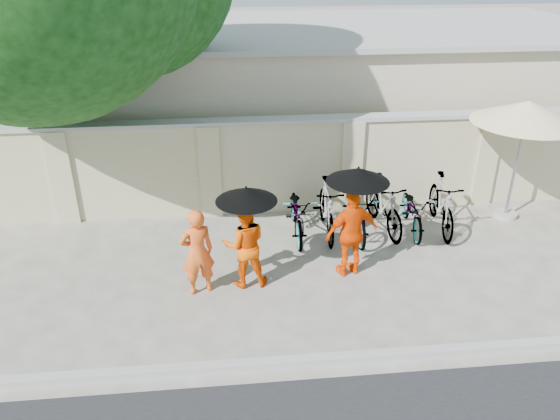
{
  "coord_description": "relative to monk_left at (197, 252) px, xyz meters",
  "views": [
    {
      "loc": [
        -0.61,
        -7.53,
        5.47
      ],
      "look_at": [
        0.26,
        0.99,
        1.1
      ],
      "focal_mm": 35.0,
      "sensor_mm": 36.0,
      "label": 1
    }
  ],
  "objects": [
    {
      "name": "bike_5",
      "position": [
        4.84,
        1.74,
        -0.21
      ],
      "size": [
        0.75,
        1.93,
        1.13
      ],
      "primitive_type": "imported",
      "rotation": [
        0.0,
        0.0,
        -0.12
      ],
      "color": "#9492A2",
      "rests_on": "ground"
    },
    {
      "name": "building_behind",
      "position": [
        3.19,
        6.76,
        0.83
      ],
      "size": [
        14.0,
        6.0,
        3.2
      ],
      "primitive_type": "cube",
      "color": "beige",
      "rests_on": "ground"
    },
    {
      "name": "monk_right",
      "position": [
        2.65,
        0.29,
        0.05
      ],
      "size": [
        1.03,
        0.62,
        1.64
      ],
      "primitive_type": "imported",
      "rotation": [
        0.0,
        0.0,
        3.39
      ],
      "color": "#FF4A01",
      "rests_on": "ground"
    },
    {
      "name": "patio_umbrella",
      "position": [
        6.46,
        2.09,
        1.53
      ],
      "size": [
        2.68,
        2.68,
        2.55
      ],
      "rotation": [
        0.0,
        0.0,
        -0.31
      ],
      "color": "#9F9F9F",
      "rests_on": "ground"
    },
    {
      "name": "bike_4",
      "position": [
        4.25,
        1.74,
        -0.34
      ],
      "size": [
        0.73,
        1.71,
        0.87
      ],
      "primitive_type": "imported",
      "rotation": [
        0.0,
        0.0,
        -0.09
      ],
      "color": "#9492A2",
      "rests_on": "ground"
    },
    {
      "name": "ground",
      "position": [
        1.19,
        -0.24,
        -0.77
      ],
      "size": [
        80.0,
        80.0,
        0.0
      ],
      "primitive_type": "plane",
      "color": "#A79E93"
    },
    {
      "name": "kerb",
      "position": [
        1.19,
        -1.94,
        -0.71
      ],
      "size": [
        40.0,
        0.16,
        0.12
      ],
      "primitive_type": "cube",
      "color": "#9F9F9F",
      "rests_on": "ground"
    },
    {
      "name": "parasol_center",
      "position": [
        0.84,
        0.08,
        0.98
      ],
      "size": [
        1.0,
        1.0,
        0.98
      ],
      "color": "black",
      "rests_on": "ground"
    },
    {
      "name": "bike_1",
      "position": [
        2.49,
        1.78,
        -0.22
      ],
      "size": [
        0.59,
        1.87,
        1.11
      ],
      "primitive_type": "imported",
      "rotation": [
        0.0,
        0.0,
        -0.04
      ],
      "color": "#9492A2",
      "rests_on": "ground"
    },
    {
      "name": "compound_wall",
      "position": [
        2.19,
        2.96,
        0.23
      ],
      "size": [
        20.0,
        0.3,
        2.0
      ],
      "primitive_type": "cube",
      "color": "#C2BA96",
      "rests_on": "ground"
    },
    {
      "name": "parasol_right",
      "position": [
        2.67,
        0.21,
        1.18
      ],
      "size": [
        1.05,
        1.05,
        1.14
      ],
      "color": "black",
      "rests_on": "ground"
    },
    {
      "name": "bike_3",
      "position": [
        3.67,
        1.82,
        -0.22
      ],
      "size": [
        0.76,
        1.91,
        1.11
      ],
      "primitive_type": "imported",
      "rotation": [
        0.0,
        0.0,
        0.13
      ],
      "color": "#9492A2",
      "rests_on": "ground"
    },
    {
      "name": "monk_center",
      "position": [
        0.79,
        0.16,
        0.01
      ],
      "size": [
        0.79,
        0.63,
        1.57
      ],
      "primitive_type": "imported",
      "rotation": [
        0.0,
        0.0,
        3.19
      ],
      "color": "#F45404",
      "rests_on": "ground"
    },
    {
      "name": "bike_0",
      "position": [
        1.9,
        1.78,
        -0.29
      ],
      "size": [
        0.7,
        1.86,
        0.97
      ],
      "primitive_type": "imported",
      "rotation": [
        0.0,
        0.0,
        -0.03
      ],
      "color": "#9492A2",
      "rests_on": "ground"
    },
    {
      "name": "monk_left",
      "position": [
        0.0,
        0.0,
        0.0
      ],
      "size": [
        0.65,
        0.53,
        1.55
      ],
      "primitive_type": "imported",
      "rotation": [
        0.0,
        0.0,
        3.46
      ],
      "color": "#F25B1C",
      "rests_on": "ground"
    },
    {
      "name": "bike_2",
      "position": [
        3.08,
        1.71,
        -0.29
      ],
      "size": [
        0.68,
        1.86,
        0.97
      ],
      "primitive_type": "imported",
      "rotation": [
        0.0,
        0.0,
        -0.02
      ],
      "color": "#9492A2",
      "rests_on": "ground"
    }
  ]
}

